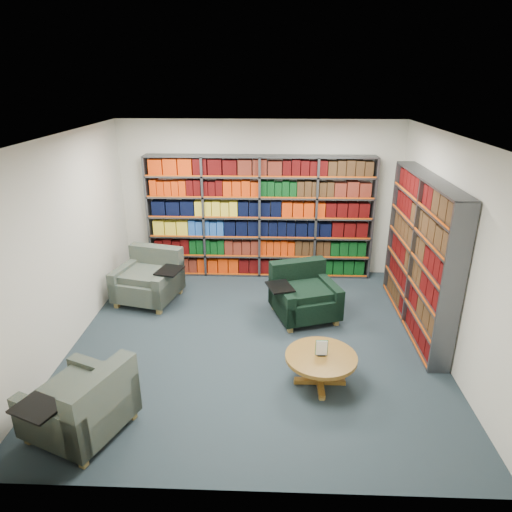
{
  "coord_description": "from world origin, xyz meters",
  "views": [
    {
      "loc": [
        0.23,
        -5.53,
        3.47
      ],
      "look_at": [
        0.0,
        0.6,
        1.05
      ],
      "focal_mm": 32.0,
      "sensor_mm": 36.0,
      "label": 1
    }
  ],
  "objects_px": {
    "chair_green_right": "(303,295)",
    "coffee_table": "(321,361)",
    "chair_teal_left": "(151,279)",
    "chair_teal_front": "(85,407)"
  },
  "relations": [
    {
      "from": "chair_green_right",
      "to": "coffee_table",
      "type": "distance_m",
      "value": 1.74
    },
    {
      "from": "chair_green_right",
      "to": "coffee_table",
      "type": "height_order",
      "value": "chair_green_right"
    },
    {
      "from": "coffee_table",
      "to": "chair_green_right",
      "type": "bearing_deg",
      "value": 93.89
    },
    {
      "from": "chair_green_right",
      "to": "chair_teal_front",
      "type": "bearing_deg",
      "value": -131.86
    },
    {
      "from": "chair_teal_front",
      "to": "coffee_table",
      "type": "bearing_deg",
      "value": 19.99
    },
    {
      "from": "chair_teal_left",
      "to": "chair_green_right",
      "type": "bearing_deg",
      "value": -10.79
    },
    {
      "from": "chair_teal_left",
      "to": "chair_teal_front",
      "type": "height_order",
      "value": "chair_teal_left"
    },
    {
      "from": "chair_green_right",
      "to": "chair_teal_front",
      "type": "xyz_separation_m",
      "value": [
        -2.37,
        -2.64,
        -0.0
      ]
    },
    {
      "from": "chair_teal_left",
      "to": "coffee_table",
      "type": "height_order",
      "value": "chair_teal_left"
    },
    {
      "from": "chair_teal_left",
      "to": "coffee_table",
      "type": "bearing_deg",
      "value": -40.34
    }
  ]
}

